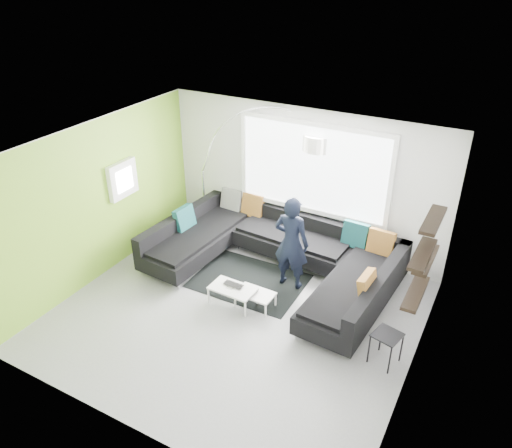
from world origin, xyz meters
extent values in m
plane|color=gray|center=(0.00, 0.00, 0.00)|extent=(5.50, 5.50, 0.00)
cube|color=silver|center=(0.00, 2.50, 1.40)|extent=(5.50, 0.04, 2.80)
cube|color=silver|center=(0.00, -2.50, 1.40)|extent=(5.50, 0.04, 2.80)
cube|color=silver|center=(-2.75, 0.00, 1.40)|extent=(0.04, 5.00, 2.80)
cube|color=silver|center=(2.75, 0.00, 1.40)|extent=(0.04, 5.00, 2.80)
cube|color=silver|center=(0.00, 0.00, 2.80)|extent=(5.50, 5.00, 0.04)
cube|color=#7FB72D|center=(-2.74, 0.00, 1.40)|extent=(0.01, 5.00, 2.80)
cube|color=white|center=(0.20, 2.46, 1.70)|extent=(2.96, 0.06, 1.68)
cube|color=white|center=(-2.68, 0.60, 1.60)|extent=(0.12, 0.66, 0.66)
cube|color=black|center=(2.64, 0.40, 1.70)|extent=(0.20, 1.24, 0.95)
cube|color=black|center=(0.00, 1.23, 0.22)|extent=(4.36, 2.87, 0.44)
cube|color=black|center=(0.00, 1.23, 0.61)|extent=(4.36, 2.87, 0.33)
cube|color=brown|center=(0.00, 1.23, 0.67)|extent=(3.75, 0.48, 0.46)
cube|color=black|center=(-0.28, 0.92, 0.01)|extent=(1.94, 1.43, 0.01)
cube|color=white|center=(-0.03, 0.29, 0.16)|extent=(0.99, 0.60, 0.32)
cube|color=black|center=(2.39, 0.11, 0.25)|extent=(0.44, 0.44, 0.50)
imported|color=black|center=(0.40, 1.18, 0.85)|extent=(0.64, 0.43, 1.70)
imported|color=black|center=(-0.23, 0.25, 0.33)|extent=(0.35, 0.24, 0.03)
camera|label=1|loc=(3.33, -5.45, 5.20)|focal=35.00mm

